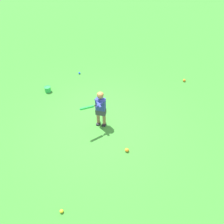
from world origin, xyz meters
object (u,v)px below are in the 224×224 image
child_batter (100,107)px  play_ball_near_batter (127,150)px  toy_bucket (48,89)px  play_ball_by_bucket (79,73)px  play_ball_behind_batter (184,80)px  play_ball_far_right (62,211)px

child_batter → play_ball_near_batter: 1.33m
child_batter → toy_bucket: size_ratio=5.00×
play_ball_by_bucket → child_batter: bearing=18.9°
play_ball_behind_batter → play_ball_near_batter: bearing=-33.6°
play_ball_behind_batter → play_ball_far_right: bearing=-36.0°
play_ball_by_bucket → toy_bucket: size_ratio=0.35×
play_ball_far_right → toy_bucket: bearing=-163.3°
play_ball_behind_batter → toy_bucket: toy_bucket is taller
child_batter → play_ball_by_bucket: bearing=-161.1°
child_batter → play_ball_far_right: (2.51, -0.63, -0.61)m
child_batter → play_ball_near_batter: size_ratio=10.90×
play_ball_by_bucket → play_ball_far_right: size_ratio=0.98×
toy_bucket → play_ball_near_batter: bearing=45.0°
play_ball_behind_batter → play_ball_by_bucket: 3.85m
play_ball_behind_batter → play_ball_by_bucket: play_ball_behind_batter is taller
play_ball_far_right → toy_bucket: 4.29m
child_batter → toy_bucket: 2.51m
play_ball_near_batter → toy_bucket: bearing=-135.0°
child_batter → play_ball_by_bucket: size_ratio=14.40×
play_ball_by_bucket → play_ball_near_batter: bearing=23.9°
play_ball_behind_batter → play_ball_near_batter: (3.27, -2.17, 0.00)m
play_ball_near_batter → toy_bucket: toy_bucket is taller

